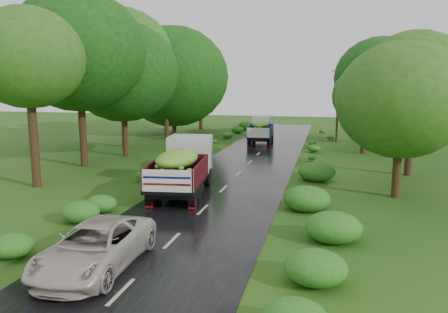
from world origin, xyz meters
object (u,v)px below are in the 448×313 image
(truck_far, at_px, (262,128))
(utility_pole, at_px, (338,103))
(car, at_px, (95,246))
(truck_near, at_px, (183,164))

(truck_far, distance_m, utility_pole, 7.54)
(car, bearing_deg, truck_far, 87.21)
(truck_near, height_order, utility_pole, utility_pole)
(car, bearing_deg, truck_near, 90.75)
(truck_near, bearing_deg, utility_pole, 62.91)
(truck_near, distance_m, truck_far, 19.95)
(truck_near, bearing_deg, car, -94.96)
(utility_pole, bearing_deg, truck_near, -123.83)
(car, distance_m, utility_pole, 32.35)
(truck_far, height_order, utility_pole, utility_pole)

